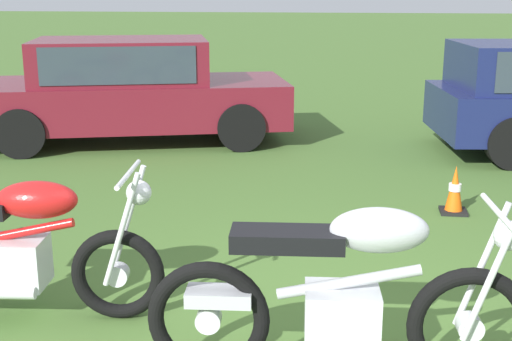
# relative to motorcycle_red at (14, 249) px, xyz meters

# --- Properties ---
(motorcycle_red) EXTENTS (1.99, 0.67, 1.02)m
(motorcycle_red) POSITION_rel_motorcycle_red_xyz_m (0.00, 0.00, 0.00)
(motorcycle_red) COLOR black
(motorcycle_red) RESTS_ON ground
(motorcycle_silver) EXTENTS (2.09, 0.64, 1.02)m
(motorcycle_silver) POSITION_rel_motorcycle_red_xyz_m (2.11, -0.47, 0.02)
(motorcycle_silver) COLOR black
(motorcycle_silver) RESTS_ON ground
(car_burgundy) EXTENTS (4.55, 2.87, 1.43)m
(car_burgundy) POSITION_rel_motorcycle_red_xyz_m (-0.98, 5.37, 0.32)
(car_burgundy) COLOR maroon
(car_burgundy) RESTS_ON ground
(traffic_cone) EXTENTS (0.25, 0.25, 0.47)m
(traffic_cone) POSITION_rel_motorcycle_red_xyz_m (3.12, 2.66, -0.26)
(traffic_cone) COLOR #EA590F
(traffic_cone) RESTS_ON ground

